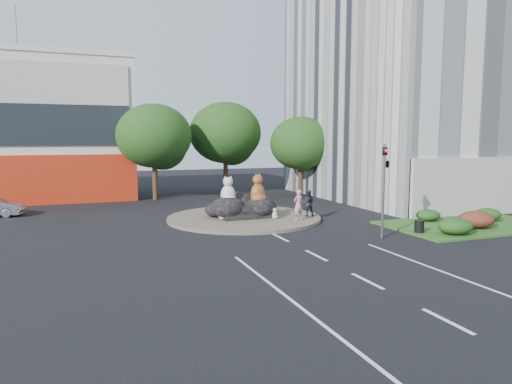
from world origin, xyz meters
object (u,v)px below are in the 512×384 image
cat_tabby (258,188)px  pedestrian_dark (308,203)px  cat_white (228,190)px  litter_bin (419,226)px  kitten_calico (222,213)px  pedestrian_pink (298,205)px  kitten_white (275,213)px

cat_tabby → pedestrian_dark: (3.22, -0.85, -1.02)m
cat_tabby → pedestrian_dark: 3.48m
cat_white → litter_bin: 11.68m
cat_white → litter_bin: bearing=-28.3°
cat_tabby → litter_bin: size_ratio=2.91×
kitten_calico → litter_bin: 11.70m
pedestrian_dark → kitten_calico: bearing=13.0°
kitten_calico → pedestrian_pink: pedestrian_pink is taller
kitten_white → pedestrian_dark: bearing=-32.7°
cat_white → kitten_calico: bearing=-126.6°
kitten_white → litter_bin: bearing=-83.4°
cat_white → cat_tabby: (1.93, -0.28, 0.07)m
kitten_calico → kitten_white: size_ratio=1.16×
cat_tabby → litter_bin: bearing=-82.3°
cat_white → pedestrian_dark: bearing=1.0°
kitten_white → pedestrian_dark: pedestrian_dark is taller
cat_white → pedestrian_pink: cat_white is taller
kitten_white → cat_white: bearing=118.4°
cat_tabby → pedestrian_pink: cat_tabby is taller
cat_white → cat_tabby: 1.95m
kitten_white → cat_tabby: bearing=91.4°
litter_bin → pedestrian_pink: bearing=130.9°
cat_tabby → kitten_calico: size_ratio=2.34×
pedestrian_dark → litter_bin: pedestrian_dark is taller
kitten_calico → pedestrian_pink: bearing=-10.1°
cat_white → pedestrian_pink: 4.57m
cat_tabby → kitten_white: size_ratio=2.71×
pedestrian_pink → litter_bin: pedestrian_pink is taller
kitten_white → pedestrian_pink: size_ratio=0.38×
kitten_white → litter_bin: (5.94, -6.41, -0.10)m
kitten_white → pedestrian_dark: 2.50m
cat_white → pedestrian_dark: cat_white is taller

